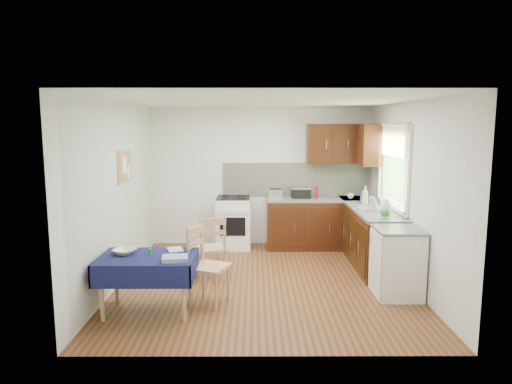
{
  "coord_description": "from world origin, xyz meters",
  "views": [
    {
      "loc": [
        -0.12,
        -6.16,
        2.18
      ],
      "look_at": [
        -0.1,
        0.19,
        1.24
      ],
      "focal_mm": 32.0,
      "sensor_mm": 36.0,
      "label": 1
    }
  ],
  "objects_px": {
    "toaster": "(275,194)",
    "dish_rack": "(373,208)",
    "dining_table": "(148,265)",
    "sandwich_press": "(301,192)",
    "kettle": "(385,209)",
    "chair_far": "(211,246)",
    "chair_near": "(205,262)"
  },
  "relations": [
    {
      "from": "sandwich_press",
      "to": "chair_near",
      "type": "bearing_deg",
      "value": -115.29
    },
    {
      "from": "dining_table",
      "to": "kettle",
      "type": "xyz_separation_m",
      "value": [
        3.09,
        1.18,
        0.45
      ]
    },
    {
      "from": "dining_table",
      "to": "dish_rack",
      "type": "bearing_deg",
      "value": 42.66
    },
    {
      "from": "dining_table",
      "to": "dish_rack",
      "type": "distance_m",
      "value": 3.51
    },
    {
      "from": "toaster",
      "to": "sandwich_press",
      "type": "distance_m",
      "value": 0.46
    },
    {
      "from": "sandwich_press",
      "to": "kettle",
      "type": "distance_m",
      "value": 1.97
    },
    {
      "from": "chair_near",
      "to": "dish_rack",
      "type": "xyz_separation_m",
      "value": [
        2.41,
        1.42,
        0.41
      ]
    },
    {
      "from": "sandwich_press",
      "to": "kettle",
      "type": "bearing_deg",
      "value": -55.43
    },
    {
      "from": "dining_table",
      "to": "kettle",
      "type": "bearing_deg",
      "value": 34.73
    },
    {
      "from": "toaster",
      "to": "sandwich_press",
      "type": "relative_size",
      "value": 0.68
    },
    {
      "from": "chair_far",
      "to": "dish_rack",
      "type": "distance_m",
      "value": 2.53
    },
    {
      "from": "sandwich_press",
      "to": "dish_rack",
      "type": "bearing_deg",
      "value": -46.86
    },
    {
      "from": "dish_rack",
      "to": "chair_near",
      "type": "bearing_deg",
      "value": -150.3
    },
    {
      "from": "dining_table",
      "to": "chair_near",
      "type": "xyz_separation_m",
      "value": [
        0.65,
        0.26,
        -0.05
      ]
    },
    {
      "from": "chair_far",
      "to": "chair_near",
      "type": "bearing_deg",
      "value": 71.55
    },
    {
      "from": "dining_table",
      "to": "chair_far",
      "type": "relative_size",
      "value": 1.19
    },
    {
      "from": "chair_far",
      "to": "chair_near",
      "type": "relative_size",
      "value": 0.96
    },
    {
      "from": "dining_table",
      "to": "sandwich_press",
      "type": "xyz_separation_m",
      "value": [
        2.07,
        2.86,
        0.43
      ]
    },
    {
      "from": "chair_far",
      "to": "kettle",
      "type": "bearing_deg",
      "value": 161.83
    },
    {
      "from": "chair_near",
      "to": "dish_rack",
      "type": "distance_m",
      "value": 2.83
    },
    {
      "from": "dining_table",
      "to": "chair_far",
      "type": "height_order",
      "value": "chair_far"
    },
    {
      "from": "chair_near",
      "to": "toaster",
      "type": "xyz_separation_m",
      "value": [
        0.97,
        2.55,
        0.47
      ]
    },
    {
      "from": "dining_table",
      "to": "dish_rack",
      "type": "relative_size",
      "value": 2.64
    },
    {
      "from": "toaster",
      "to": "dish_rack",
      "type": "xyz_separation_m",
      "value": [
        1.44,
        -1.12,
        -0.06
      ]
    },
    {
      "from": "toaster",
      "to": "kettle",
      "type": "xyz_separation_m",
      "value": [
        1.48,
        -1.62,
        0.03
      ]
    },
    {
      "from": "toaster",
      "to": "chair_near",
      "type": "bearing_deg",
      "value": -127.47
    },
    {
      "from": "sandwich_press",
      "to": "toaster",
      "type": "bearing_deg",
      "value": -168.79
    },
    {
      "from": "toaster",
      "to": "kettle",
      "type": "height_order",
      "value": "kettle"
    },
    {
      "from": "dining_table",
      "to": "chair_near",
      "type": "height_order",
      "value": "chair_near"
    },
    {
      "from": "dish_rack",
      "to": "kettle",
      "type": "height_order",
      "value": "kettle"
    },
    {
      "from": "chair_far",
      "to": "kettle",
      "type": "xyz_separation_m",
      "value": [
        2.46,
        0.06,
        0.52
      ]
    },
    {
      "from": "dining_table",
      "to": "kettle",
      "type": "relative_size",
      "value": 4.34
    }
  ]
}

